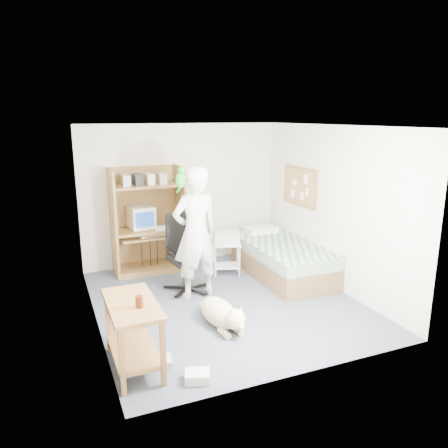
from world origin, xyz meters
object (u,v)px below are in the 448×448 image
object	(u,v)px
side_desk	(133,325)
dog	(221,313)
printer_cart	(227,253)
office_chair	(186,264)
person	(196,233)
bed	(282,259)
computer_hutch	(148,224)

from	to	relation	value
side_desk	dog	distance (m)	1.34
printer_cart	office_chair	bearing A→B (deg)	-136.03
person	bed	bearing A→B (deg)	-178.48
computer_hutch	dog	size ratio (longest dim) A/B	1.62
bed	dog	size ratio (longest dim) A/B	1.82
person	printer_cart	world-z (taller)	person
person	office_chair	bearing A→B (deg)	-87.43
bed	office_chair	size ratio (longest dim) A/B	1.72
computer_hutch	side_desk	distance (m)	3.08
printer_cart	bed	bearing A→B (deg)	-10.00
office_chair	printer_cart	xyz separation A→B (m)	(0.85, 0.41, -0.05)
office_chair	person	bearing A→B (deg)	-87.43
side_desk	office_chair	world-z (taller)	office_chair
computer_hutch	side_desk	size ratio (longest dim) A/B	1.80
bed	side_desk	size ratio (longest dim) A/B	2.02
computer_hutch	side_desk	bearing A→B (deg)	-106.14
computer_hutch	side_desk	xyz separation A→B (m)	(-0.85, -2.94, -0.33)
bed	office_chair	distance (m)	1.68
computer_hutch	office_chair	world-z (taller)	computer_hutch
person	printer_cart	distance (m)	1.23
office_chair	dog	distance (m)	1.37
bed	office_chair	xyz separation A→B (m)	(-1.68, 0.04, 0.13)
computer_hutch	dog	bearing A→B (deg)	-81.65
side_desk	office_chair	bearing A→B (deg)	57.68
office_chair	dog	bearing A→B (deg)	-96.68
office_chair	person	world-z (taller)	person
side_desk	printer_cart	bearing A→B (deg)	48.14
computer_hutch	dog	distance (m)	2.54
side_desk	printer_cart	xyz separation A→B (m)	(2.03, 2.26, -0.13)
bed	printer_cart	world-z (taller)	bed
side_desk	office_chair	distance (m)	2.20
side_desk	dog	bearing A→B (deg)	22.69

